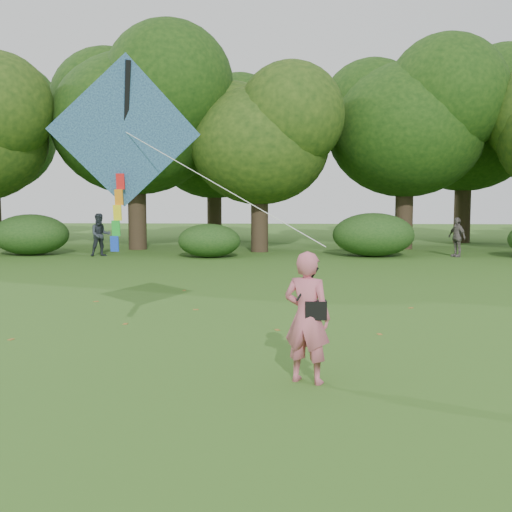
{
  "coord_description": "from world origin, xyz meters",
  "views": [
    {
      "loc": [
        -0.58,
        -9.81,
        2.62
      ],
      "look_at": [
        -1.21,
        2.0,
        1.5
      ],
      "focal_mm": 45.0,
      "sensor_mm": 36.0,
      "label": 1
    }
  ],
  "objects_px": {
    "man_kite_flyer": "(307,317)",
    "bystander_right": "(457,237)",
    "flying_kite": "(125,134)",
    "bystander_left": "(100,235)"
  },
  "relations": [
    {
      "from": "man_kite_flyer",
      "to": "flying_kite",
      "type": "bearing_deg",
      "value": -6.94
    },
    {
      "from": "bystander_right",
      "to": "flying_kite",
      "type": "bearing_deg",
      "value": -56.75
    },
    {
      "from": "man_kite_flyer",
      "to": "flying_kite",
      "type": "relative_size",
      "value": 0.42
    },
    {
      "from": "bystander_right",
      "to": "flying_kite",
      "type": "height_order",
      "value": "flying_kite"
    },
    {
      "from": "man_kite_flyer",
      "to": "bystander_right",
      "type": "relative_size",
      "value": 1.1
    },
    {
      "from": "man_kite_flyer",
      "to": "flying_kite",
      "type": "distance_m",
      "value": 4.35
    },
    {
      "from": "man_kite_flyer",
      "to": "bystander_right",
      "type": "height_order",
      "value": "man_kite_flyer"
    },
    {
      "from": "man_kite_flyer",
      "to": "flying_kite",
      "type": "height_order",
      "value": "flying_kite"
    },
    {
      "from": "man_kite_flyer",
      "to": "bystander_left",
      "type": "relative_size",
      "value": 1.0
    },
    {
      "from": "flying_kite",
      "to": "bystander_left",
      "type": "bearing_deg",
      "value": 108.16
    }
  ]
}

